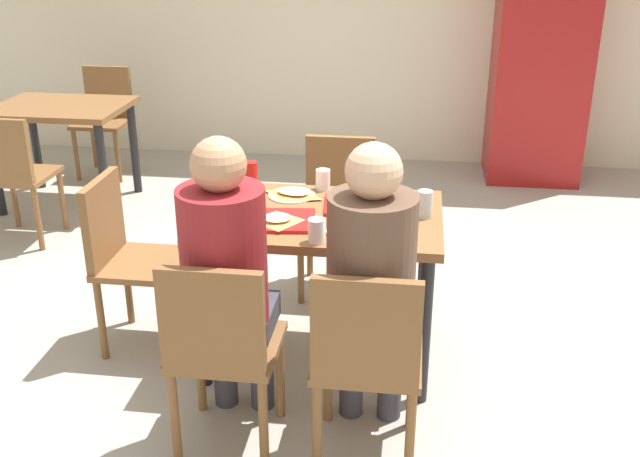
% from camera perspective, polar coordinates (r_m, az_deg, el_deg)
% --- Properties ---
extents(ground_plane, '(10.00, 10.00, 0.02)m').
position_cam_1_polar(ground_plane, '(3.64, 0.00, -9.69)').
color(ground_plane, '#9E998E').
extents(main_table, '(1.08, 0.73, 0.73)m').
position_cam_1_polar(main_table, '(3.34, 0.00, -0.54)').
color(main_table, brown).
rests_on(main_table, ground_plane).
extents(chair_near_left, '(0.40, 0.40, 0.84)m').
position_cam_1_polar(chair_near_left, '(2.80, -7.62, -8.78)').
color(chair_near_left, brown).
rests_on(chair_near_left, ground_plane).
extents(chair_near_right, '(0.40, 0.40, 0.84)m').
position_cam_1_polar(chair_near_right, '(2.72, 3.60, -9.63)').
color(chair_near_right, brown).
rests_on(chair_near_right, ground_plane).
extents(chair_far_side, '(0.40, 0.40, 0.84)m').
position_cam_1_polar(chair_far_side, '(4.08, 1.39, 1.96)').
color(chair_far_side, brown).
rests_on(chair_far_side, ground_plane).
extents(chair_left_end, '(0.40, 0.40, 0.84)m').
position_cam_1_polar(chair_left_end, '(3.62, -14.64, -1.63)').
color(chair_left_end, brown).
rests_on(chair_left_end, ground_plane).
extents(person_in_red, '(0.32, 0.42, 1.25)m').
position_cam_1_polar(person_in_red, '(2.80, -7.16, -2.99)').
color(person_in_red, '#383842').
rests_on(person_in_red, ground_plane).
extents(person_in_brown_jacket, '(0.32, 0.42, 1.25)m').
position_cam_1_polar(person_in_brown_jacket, '(2.72, 3.95, -3.67)').
color(person_in_brown_jacket, '#383842').
rests_on(person_in_brown_jacket, ground_plane).
extents(tray_red_near, '(0.39, 0.30, 0.02)m').
position_cam_1_polar(tray_red_near, '(3.21, -3.65, 0.62)').
color(tray_red_near, red).
rests_on(tray_red_near, main_table).
extents(tray_red_far, '(0.38, 0.29, 0.02)m').
position_cam_1_polar(tray_red_far, '(3.38, 3.42, 1.82)').
color(tray_red_far, red).
rests_on(tray_red_far, main_table).
extents(paper_plate_center, '(0.22, 0.22, 0.01)m').
position_cam_1_polar(paper_plate_center, '(3.51, -2.19, 2.56)').
color(paper_plate_center, white).
rests_on(paper_plate_center, main_table).
extents(paper_plate_near_edge, '(0.22, 0.22, 0.01)m').
position_cam_1_polar(paper_plate_near_edge, '(3.10, 2.48, -0.29)').
color(paper_plate_near_edge, white).
rests_on(paper_plate_near_edge, main_table).
extents(pizza_slice_a, '(0.21, 0.20, 0.02)m').
position_cam_1_polar(pizza_slice_a, '(3.18, -3.30, 0.74)').
color(pizza_slice_a, tan).
rests_on(pizza_slice_a, tray_red_near).
extents(pizza_slice_b, '(0.17, 0.23, 0.02)m').
position_cam_1_polar(pizza_slice_b, '(3.35, 3.18, 1.94)').
color(pizza_slice_b, '#DBAD60').
rests_on(pizza_slice_b, tray_red_far).
extents(pizza_slice_c, '(0.25, 0.20, 0.02)m').
position_cam_1_polar(pizza_slice_c, '(3.50, -2.08, 2.73)').
color(pizza_slice_c, '#C68C47').
rests_on(pizza_slice_c, paper_plate_center).
extents(plastic_cup_a, '(0.07, 0.07, 0.10)m').
position_cam_1_polar(plastic_cup_a, '(3.58, 0.23, 3.77)').
color(plastic_cup_a, white).
rests_on(plastic_cup_a, main_table).
extents(plastic_cup_b, '(0.07, 0.07, 0.10)m').
position_cam_1_polar(plastic_cup_b, '(2.99, -0.27, -0.17)').
color(plastic_cup_b, white).
rests_on(plastic_cup_b, main_table).
extents(soda_can, '(0.07, 0.07, 0.12)m').
position_cam_1_polar(soda_can, '(3.27, 8.04, 1.87)').
color(soda_can, '#B7BCC6').
rests_on(soda_can, main_table).
extents(condiment_bottle, '(0.06, 0.06, 0.16)m').
position_cam_1_polar(condiment_bottle, '(3.52, -5.25, 3.86)').
color(condiment_bottle, red).
rests_on(condiment_bottle, main_table).
extents(foil_bundle, '(0.10, 0.10, 0.10)m').
position_cam_1_polar(foil_bundle, '(3.35, -7.84, 2.21)').
color(foil_bundle, silver).
rests_on(foil_bundle, main_table).
extents(drink_fridge, '(0.70, 0.60, 1.90)m').
position_cam_1_polar(drink_fridge, '(6.04, 16.58, 12.47)').
color(drink_fridge, maroon).
rests_on(drink_fridge, ground_plane).
extents(background_table, '(0.90, 0.70, 0.73)m').
position_cam_1_polar(background_table, '(5.59, -19.13, 7.72)').
color(background_table, brown).
rests_on(background_table, ground_plane).
extents(background_chair_near, '(0.40, 0.40, 0.84)m').
position_cam_1_polar(background_chair_near, '(5.00, -22.54, 4.15)').
color(background_chair_near, brown).
rests_on(background_chair_near, ground_plane).
extents(background_chair_far, '(0.40, 0.40, 0.84)m').
position_cam_1_polar(background_chair_far, '(6.26, -16.11, 8.54)').
color(background_chair_far, brown).
rests_on(background_chair_far, ground_plane).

